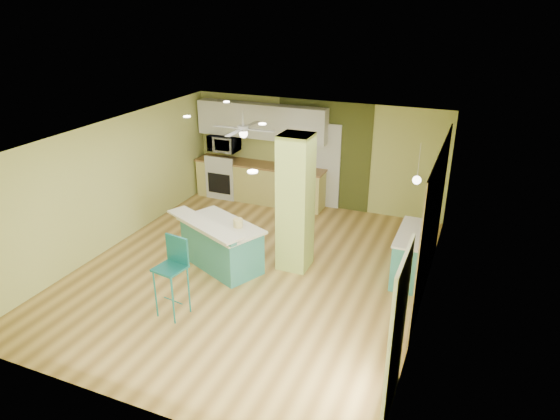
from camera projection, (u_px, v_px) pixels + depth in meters
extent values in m
cube|color=olive|center=(251.00, 271.00, 9.10)|extent=(6.00, 7.00, 0.01)
cube|color=white|center=(248.00, 137.00, 8.11)|extent=(6.00, 7.00, 0.01)
cube|color=#C8CD6E|center=(316.00, 154.00, 11.58)|extent=(6.00, 0.01, 2.50)
cube|color=#C8CD6E|center=(114.00, 319.00, 5.63)|extent=(6.00, 0.01, 2.50)
cube|color=#C8CD6E|center=(110.00, 185.00, 9.67)|extent=(0.01, 7.00, 2.50)
cube|color=#C8CD6E|center=(429.00, 238.00, 7.54)|extent=(0.01, 7.00, 2.50)
cube|color=olive|center=(432.00, 222.00, 8.05)|extent=(0.02, 3.40, 2.50)
cube|color=#484F1F|center=(324.00, 155.00, 11.49)|extent=(2.20, 0.02, 2.50)
cube|color=silver|center=(323.00, 166.00, 11.57)|extent=(0.82, 0.05, 2.00)
cube|color=white|center=(397.00, 335.00, 5.68)|extent=(0.04, 1.08, 2.10)
cube|color=#ABC45B|center=(295.00, 203.00, 8.80)|extent=(0.55, 0.55, 2.50)
cube|color=#D7CD70|center=(260.00, 183.00, 12.10)|extent=(3.20, 0.60, 0.90)
cube|color=brown|center=(260.00, 165.00, 11.91)|extent=(3.25, 0.63, 0.04)
cube|color=silver|center=(225.00, 178.00, 12.43)|extent=(0.76, 0.64, 0.90)
cube|color=black|center=(219.00, 183.00, 12.16)|extent=(0.59, 0.02, 0.50)
cube|color=silver|center=(219.00, 161.00, 11.97)|extent=(0.76, 0.06, 0.18)
cube|color=silver|center=(261.00, 121.00, 11.61)|extent=(3.20, 0.34, 0.80)
imported|color=white|center=(224.00, 143.00, 12.08)|extent=(0.70, 0.48, 0.39)
cylinder|color=silver|center=(243.00, 119.00, 10.28)|extent=(0.03, 0.03, 0.40)
cylinder|color=silver|center=(243.00, 128.00, 10.36)|extent=(0.24, 0.24, 0.10)
sphere|color=white|center=(243.00, 134.00, 10.41)|extent=(0.18, 0.18, 0.18)
cylinder|color=silver|center=(419.00, 162.00, 7.93)|extent=(0.01, 0.01, 0.62)
sphere|color=white|center=(417.00, 180.00, 8.05)|extent=(0.14, 0.14, 0.14)
cube|color=brown|center=(435.00, 201.00, 8.11)|extent=(0.03, 0.90, 0.70)
cube|color=teal|center=(222.00, 246.00, 9.13)|extent=(1.70, 1.33, 0.81)
cube|color=#EBE7CB|center=(221.00, 225.00, 8.96)|extent=(1.82, 1.45, 0.04)
cube|color=teal|center=(204.00, 227.00, 8.71)|extent=(1.61, 0.84, 0.12)
cube|color=#EBE7CB|center=(204.00, 224.00, 8.69)|extent=(1.82, 1.11, 0.04)
cylinder|color=#1C7C80|center=(155.00, 294.00, 7.65)|extent=(0.03, 0.03, 0.81)
cylinder|color=#1C7C80|center=(173.00, 301.00, 7.48)|extent=(0.03, 0.03, 0.81)
cylinder|color=#1C7C80|center=(172.00, 284.00, 7.93)|extent=(0.03, 0.03, 0.81)
cylinder|color=#1C7C80|center=(189.00, 290.00, 7.76)|extent=(0.03, 0.03, 0.81)
cube|color=#1C7C80|center=(170.00, 268.00, 7.54)|extent=(0.49, 0.49, 0.03)
cube|color=#1C7C80|center=(177.00, 249.00, 7.60)|extent=(0.43, 0.10, 0.45)
cube|color=teal|center=(412.00, 256.00, 8.77)|extent=(0.53, 1.29, 0.83)
cube|color=white|center=(415.00, 234.00, 8.60)|extent=(0.57, 1.35, 0.04)
imported|color=#332114|center=(284.00, 167.00, 11.58)|extent=(0.35, 0.35, 0.08)
cylinder|color=yellow|center=(238.00, 223.00, 8.82)|extent=(0.17, 0.17, 0.15)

